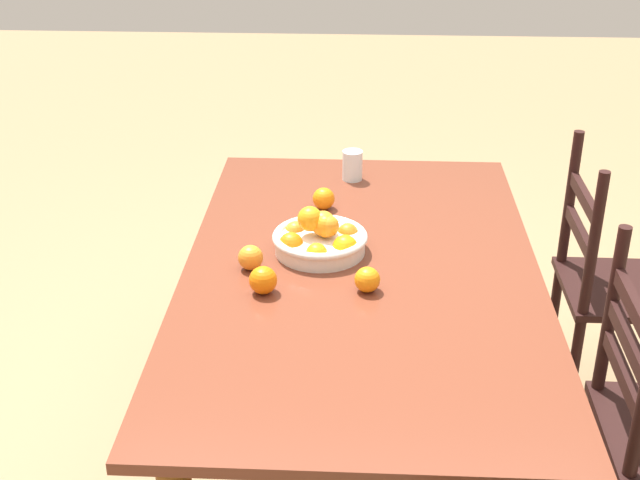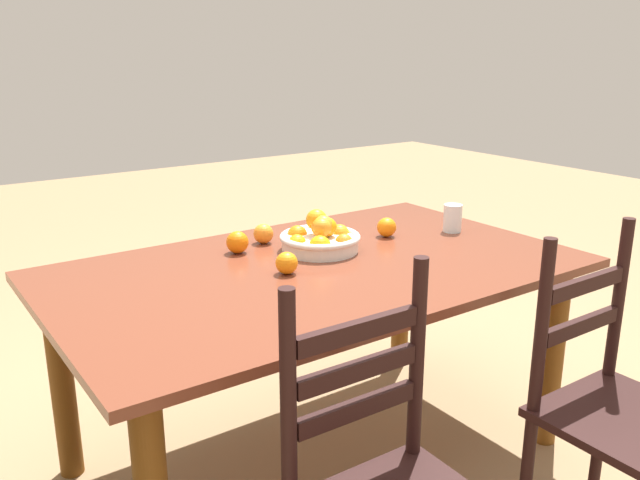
{
  "view_description": "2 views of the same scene",
  "coord_description": "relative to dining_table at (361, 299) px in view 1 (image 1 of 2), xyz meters",
  "views": [
    {
      "loc": [
        2.24,
        -0.01,
        1.96
      ],
      "look_at": [
        -0.1,
        -0.13,
        0.78
      ],
      "focal_mm": 48.69,
      "sensor_mm": 36.0,
      "label": 1
    },
    {
      "loc": [
        1.19,
        1.72,
        1.44
      ],
      "look_at": [
        -0.1,
        -0.13,
        0.78
      ],
      "focal_mm": 37.03,
      "sensor_mm": 36.0,
      "label": 2
    }
  ],
  "objects": [
    {
      "name": "orange_loose_2",
      "position": [
        0.13,
        0.02,
        0.14
      ],
      "size": [
        0.07,
        0.07,
        0.07
      ],
      "primitive_type": "sphere",
      "color": "orange",
      "rests_on": "dining_table"
    },
    {
      "name": "orange_loose_3",
      "position": [
        0.15,
        -0.27,
        0.14
      ],
      "size": [
        0.08,
        0.08,
        0.08
      ],
      "primitive_type": "sphere",
      "color": "orange",
      "rests_on": "dining_table"
    },
    {
      "name": "fruit_bowl",
      "position": [
        -0.1,
        -0.13,
        0.15
      ],
      "size": [
        0.29,
        0.29,
        0.15
      ],
      "color": "silver",
      "rests_on": "dining_table"
    },
    {
      "name": "ground_plane",
      "position": [
        0.0,
        0.0,
        -0.63
      ],
      "size": [
        12.0,
        12.0,
        0.0
      ],
      "primitive_type": "plane",
      "color": "#8D714E"
    },
    {
      "name": "orange_loose_1",
      "position": [
        -0.42,
        -0.13,
        0.14
      ],
      "size": [
        0.07,
        0.07,
        0.07
      ],
      "primitive_type": "sphere",
      "color": "orange",
      "rests_on": "dining_table"
    },
    {
      "name": "drinking_glass",
      "position": [
        -0.68,
        -0.04,
        0.16
      ],
      "size": [
        0.07,
        0.07,
        0.11
      ],
      "primitive_type": "cylinder",
      "color": "silver",
      "rests_on": "dining_table"
    },
    {
      "name": "chair_by_cabinet",
      "position": [
        -0.41,
        0.87,
        -0.18
      ],
      "size": [
        0.42,
        0.42,
        0.96
      ],
      "rotation": [
        0.0,
        0.0,
        3.14
      ],
      "color": "black",
      "rests_on": "ground"
    },
    {
      "name": "orange_loose_0",
      "position": [
        0.02,
        -0.33,
        0.14
      ],
      "size": [
        0.07,
        0.07,
        0.07
      ],
      "primitive_type": "sphere",
      "color": "orange",
      "rests_on": "dining_table"
    },
    {
      "name": "dining_table",
      "position": [
        0.0,
        0.0,
        0.0
      ],
      "size": [
        1.75,
        1.05,
        0.74
      ],
      "color": "brown",
      "rests_on": "ground"
    }
  ]
}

